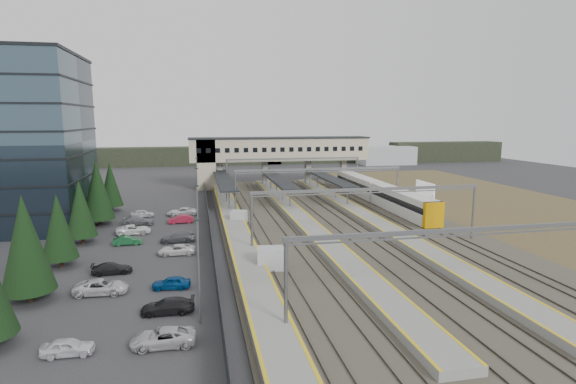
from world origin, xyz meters
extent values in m
plane|color=#2B2B2D|center=(0.00, 0.00, 0.00)|extent=(220.00, 220.00, 0.00)
cylinder|color=black|center=(-22.00, -18.00, 0.60)|extent=(0.44, 0.44, 1.20)
cone|color=black|center=(-22.00, -18.00, 5.10)|extent=(4.26, 4.26, 8.20)
cylinder|color=black|center=(-22.00, -9.00, 0.60)|extent=(0.44, 0.44, 1.20)
cone|color=black|center=(-22.00, -9.00, 4.40)|extent=(3.54, 3.54, 6.80)
cylinder|color=black|center=(-22.00, 0.00, 0.60)|extent=(0.44, 0.44, 1.20)
cone|color=black|center=(-22.00, 0.00, 4.50)|extent=(3.64, 3.64, 7.00)
cylinder|color=black|center=(-22.00, 10.00, 0.60)|extent=(0.44, 0.44, 1.20)
cone|color=black|center=(-22.00, 10.00, 5.25)|extent=(4.42, 4.42, 8.50)
cylinder|color=black|center=(-22.00, 20.00, 0.60)|extent=(0.44, 0.44, 1.20)
cone|color=black|center=(-22.00, 20.00, 4.60)|extent=(3.74, 3.74, 7.20)
imported|color=silver|center=(-16.50, -28.00, 0.56)|extent=(3.34, 1.40, 1.13)
imported|color=silver|center=(-16.50, -17.40, 0.64)|extent=(4.73, 2.40, 1.28)
imported|color=black|center=(-16.50, -12.10, 0.56)|extent=(3.95, 1.83, 1.12)
imported|color=#18502A|center=(-16.50, -1.50, 0.56)|extent=(3.45, 1.32, 1.12)
imported|color=white|center=(-16.50, 3.80, 0.63)|extent=(4.66, 2.43, 1.25)
imported|color=slate|center=(-16.50, 9.10, 0.63)|extent=(4.44, 2.07, 1.25)
imported|color=silver|center=(-16.50, 14.40, 0.61)|extent=(3.68, 1.75, 1.21)
imported|color=#B9B9BD|center=(-10.50, -28.00, 0.61)|extent=(4.40, 2.08, 1.21)
imported|color=black|center=(-10.50, -22.70, 0.61)|extent=(4.26, 1.89, 1.21)
imported|color=navy|center=(-10.50, -17.40, 0.58)|extent=(3.54, 1.71, 1.17)
imported|color=silver|center=(-10.50, -6.80, 0.57)|extent=(4.18, 2.03, 1.15)
imported|color=#4A4C51|center=(-10.50, -1.50, 0.63)|extent=(4.38, 1.92, 1.25)
imported|color=maroon|center=(-10.50, 9.10, 0.61)|extent=(3.82, 1.60, 1.23)
imported|color=silver|center=(-10.50, 14.40, 0.64)|extent=(4.65, 2.18, 1.29)
cylinder|color=slate|center=(-8.00, -25.00, 4.00)|extent=(0.16, 0.16, 8.00)
cube|color=black|center=(-8.00, -25.00, 8.00)|extent=(0.50, 0.25, 0.15)
cylinder|color=slate|center=(-8.00, -8.00, 4.00)|extent=(0.16, 0.16, 8.00)
cube|color=black|center=(-8.00, -8.00, 8.00)|extent=(0.50, 0.25, 0.15)
cylinder|color=slate|center=(-8.00, 10.00, 4.00)|extent=(0.16, 0.16, 8.00)
cube|color=black|center=(-8.00, 10.00, 8.00)|extent=(0.50, 0.25, 0.15)
cylinder|color=slate|center=(-8.00, 28.00, 4.00)|extent=(0.16, 0.16, 8.00)
cube|color=black|center=(-8.00, 28.00, 8.00)|extent=(0.50, 0.25, 0.15)
cube|color=#26282B|center=(-6.50, 5.00, 1.00)|extent=(0.08, 90.00, 2.00)
cube|color=#A6A8AC|center=(-0.77, -14.24, 1.18)|extent=(3.08, 2.43, 2.37)
cube|color=#A6A8AC|center=(-2.17, 6.39, 1.02)|extent=(2.68, 2.44, 2.05)
cube|color=#353129|center=(12.00, 5.00, 0.10)|extent=(34.00, 90.00, 0.20)
cube|color=#59544C|center=(-0.72, 5.00, 0.28)|extent=(0.08, 90.00, 0.14)
cube|color=#59544C|center=(0.72, 5.00, 0.28)|extent=(0.08, 90.00, 0.14)
cube|color=#59544C|center=(3.28, 5.00, 0.28)|extent=(0.08, 90.00, 0.14)
cube|color=#59544C|center=(4.72, 5.00, 0.28)|extent=(0.08, 90.00, 0.14)
cube|color=#59544C|center=(9.28, 5.00, 0.28)|extent=(0.08, 90.00, 0.14)
cube|color=#59544C|center=(10.72, 5.00, 0.28)|extent=(0.08, 90.00, 0.14)
cube|color=#59544C|center=(13.28, 5.00, 0.28)|extent=(0.08, 90.00, 0.14)
cube|color=#59544C|center=(14.72, 5.00, 0.28)|extent=(0.08, 90.00, 0.14)
cube|color=#59544C|center=(19.28, 5.00, 0.28)|extent=(0.08, 90.00, 0.14)
cube|color=#59544C|center=(20.72, 5.00, 0.28)|extent=(0.08, 90.00, 0.14)
cube|color=#59544C|center=(23.28, 5.00, 0.28)|extent=(0.08, 90.00, 0.14)
cube|color=#59544C|center=(24.72, 5.00, 0.28)|extent=(0.08, 90.00, 0.14)
cube|color=gray|center=(-3.00, 5.00, 0.45)|extent=(3.20, 82.00, 0.90)
cube|color=gold|center=(-4.45, 5.00, 0.91)|extent=(0.25, 82.00, 0.02)
cube|color=gold|center=(-1.55, 5.00, 0.91)|extent=(0.25, 82.00, 0.02)
cube|color=gray|center=(7.00, 5.00, 0.45)|extent=(3.20, 82.00, 0.90)
cube|color=gold|center=(5.55, 5.00, 0.91)|extent=(0.25, 82.00, 0.02)
cube|color=gold|center=(8.45, 5.00, 0.91)|extent=(0.25, 82.00, 0.02)
cube|color=gray|center=(17.00, 5.00, 0.45)|extent=(3.20, 82.00, 0.90)
cube|color=gold|center=(15.55, 5.00, 0.91)|extent=(0.25, 82.00, 0.02)
cube|color=gold|center=(18.45, 5.00, 0.91)|extent=(0.25, 82.00, 0.02)
cube|color=black|center=(-3.00, 27.00, 4.00)|extent=(3.00, 30.00, 0.25)
cube|color=slate|center=(-3.00, 27.00, 3.85)|extent=(3.10, 30.00, 0.12)
cylinder|color=slate|center=(-3.00, 14.00, 2.40)|extent=(0.20, 0.20, 3.10)
cylinder|color=slate|center=(-3.00, 20.50, 2.40)|extent=(0.20, 0.20, 3.10)
cylinder|color=slate|center=(-3.00, 27.00, 2.40)|extent=(0.20, 0.20, 3.10)
cylinder|color=slate|center=(-3.00, 33.50, 2.40)|extent=(0.20, 0.20, 3.10)
cylinder|color=slate|center=(-3.00, 40.00, 2.40)|extent=(0.20, 0.20, 3.10)
cube|color=black|center=(7.00, 27.00, 4.00)|extent=(3.00, 30.00, 0.25)
cube|color=slate|center=(7.00, 27.00, 3.85)|extent=(3.10, 30.00, 0.12)
cylinder|color=slate|center=(7.00, 14.00, 2.40)|extent=(0.20, 0.20, 3.10)
cylinder|color=slate|center=(7.00, 20.50, 2.40)|extent=(0.20, 0.20, 3.10)
cylinder|color=slate|center=(7.00, 27.00, 2.40)|extent=(0.20, 0.20, 3.10)
cylinder|color=slate|center=(7.00, 33.50, 2.40)|extent=(0.20, 0.20, 3.10)
cylinder|color=slate|center=(7.00, 40.00, 2.40)|extent=(0.20, 0.20, 3.10)
cube|color=black|center=(17.00, 27.00, 4.00)|extent=(3.00, 30.00, 0.25)
cube|color=slate|center=(17.00, 27.00, 3.85)|extent=(3.10, 30.00, 0.12)
cylinder|color=slate|center=(17.00, 14.00, 2.40)|extent=(0.20, 0.20, 3.10)
cylinder|color=slate|center=(17.00, 20.50, 2.40)|extent=(0.20, 0.20, 3.10)
cylinder|color=slate|center=(17.00, 27.00, 2.40)|extent=(0.20, 0.20, 3.10)
cylinder|color=slate|center=(17.00, 33.50, 2.40)|extent=(0.20, 0.20, 3.10)
cylinder|color=slate|center=(17.00, 40.00, 2.40)|extent=(0.20, 0.20, 3.10)
cube|color=#C2B296|center=(10.50, 42.00, 8.50)|extent=(40.00, 6.00, 5.00)
cube|color=black|center=(10.50, 42.00, 11.05)|extent=(40.40, 6.40, 0.30)
cube|color=#C2B296|center=(-6.00, 42.00, 5.50)|extent=(4.00, 6.00, 11.00)
cube|color=black|center=(-7.50, 38.98, 8.60)|extent=(1.00, 0.06, 1.00)
cube|color=black|center=(-5.50, 38.98, 8.60)|extent=(1.00, 0.06, 1.00)
cube|color=black|center=(-3.50, 38.98, 8.60)|extent=(1.00, 0.06, 1.00)
cube|color=black|center=(-1.50, 38.98, 8.60)|extent=(1.00, 0.06, 1.00)
cube|color=black|center=(0.50, 38.98, 8.60)|extent=(1.00, 0.06, 1.00)
cube|color=black|center=(2.50, 38.98, 8.60)|extent=(1.00, 0.06, 1.00)
cube|color=black|center=(4.50, 38.98, 8.60)|extent=(1.00, 0.06, 1.00)
cube|color=black|center=(6.50, 38.98, 8.60)|extent=(1.00, 0.06, 1.00)
cube|color=black|center=(8.50, 38.98, 8.60)|extent=(1.00, 0.06, 1.00)
cube|color=black|center=(10.50, 38.98, 8.60)|extent=(1.00, 0.06, 1.00)
cube|color=black|center=(12.50, 38.98, 8.60)|extent=(1.00, 0.06, 1.00)
cube|color=black|center=(14.50, 38.98, 8.60)|extent=(1.00, 0.06, 1.00)
cube|color=black|center=(16.50, 38.98, 8.60)|extent=(1.00, 0.06, 1.00)
cube|color=black|center=(18.50, 38.98, 8.60)|extent=(1.00, 0.06, 1.00)
cube|color=black|center=(20.50, 38.98, 8.60)|extent=(1.00, 0.06, 1.00)
cube|color=black|center=(22.50, 38.98, 8.60)|extent=(1.00, 0.06, 1.00)
cube|color=black|center=(24.50, 38.98, 8.60)|extent=(1.00, 0.06, 1.00)
cube|color=black|center=(26.50, 38.98, 8.60)|extent=(1.00, 0.06, 1.00)
cube|color=black|center=(28.50, 38.98, 8.60)|extent=(1.00, 0.06, 1.00)
cube|color=gray|center=(-4.50, 42.00, 3.00)|extent=(1.20, 1.60, 6.00)
cube|color=gray|center=(-3.00, 42.00, 3.00)|extent=(1.20, 1.60, 6.00)
cube|color=gray|center=(7.00, 42.00, 3.00)|extent=(1.20, 1.60, 6.00)
cube|color=gray|center=(17.00, 42.00, 3.00)|extent=(1.20, 1.60, 6.00)
cube|color=gray|center=(25.50, 42.00, 3.00)|extent=(1.20, 1.60, 6.00)
cylinder|color=slate|center=(-2.00, -28.00, 3.50)|extent=(0.28, 0.28, 7.00)
cube|color=slate|center=(12.00, -28.00, 7.00)|extent=(28.40, 0.25, 0.35)
cube|color=slate|center=(12.00, -28.00, 6.60)|extent=(28.40, 0.12, 0.12)
cylinder|color=slate|center=(-2.00, -8.00, 3.50)|extent=(0.28, 0.28, 7.00)
cylinder|color=slate|center=(26.00, -8.00, 3.50)|extent=(0.28, 0.28, 7.00)
cube|color=slate|center=(12.00, -8.00, 7.00)|extent=(28.40, 0.25, 0.35)
cube|color=slate|center=(12.00, -8.00, 6.60)|extent=(28.40, 0.12, 0.12)
cylinder|color=slate|center=(-2.00, 14.00, 3.50)|extent=(0.28, 0.28, 7.00)
cylinder|color=slate|center=(26.00, 14.00, 3.50)|extent=(0.28, 0.28, 7.00)
cube|color=slate|center=(12.00, 14.00, 7.00)|extent=(28.40, 0.25, 0.35)
cube|color=slate|center=(12.00, 14.00, 6.60)|extent=(28.40, 0.12, 0.12)
cylinder|color=slate|center=(-2.00, 34.00, 3.50)|extent=(0.28, 0.28, 7.00)
cylinder|color=slate|center=(26.00, 34.00, 3.50)|extent=(0.28, 0.28, 7.00)
cube|color=slate|center=(12.00, 34.00, 7.00)|extent=(28.40, 0.25, 0.35)
cube|color=slate|center=(12.00, 34.00, 6.60)|extent=(28.40, 0.12, 0.12)
cube|color=silver|center=(24.00, 7.65, 2.10)|extent=(2.80, 19.41, 3.60)
cube|color=black|center=(24.00, 7.65, 2.50)|extent=(2.86, 18.81, 0.90)
cube|color=slate|center=(24.00, 7.65, 0.55)|extent=(2.40, 18.01, 0.50)
cube|color=silver|center=(24.00, 27.66, 2.10)|extent=(2.80, 19.41, 3.60)
cube|color=black|center=(24.00, 27.66, 2.50)|extent=(2.86, 18.81, 0.90)
cube|color=slate|center=(24.00, 27.66, 0.55)|extent=(2.40, 18.01, 0.50)
cube|color=#D18F04|center=(24.00, -1.95, 2.10)|extent=(2.82, 0.90, 3.60)
cylinder|color=slate|center=(28.69, 6.79, 1.59)|extent=(0.20, 0.20, 3.18)
cylinder|color=slate|center=(28.69, 11.74, 1.59)|extent=(0.20, 0.20, 3.18)
cube|color=white|center=(28.69, 9.26, 3.56)|extent=(0.20, 5.96, 2.98)
cube|color=#4D4127|center=(45.00, 5.00, 0.03)|extent=(34.00, 120.00, 0.06)
cube|color=black|center=(-10.00, 95.00, 3.00)|extent=(60.00, 8.00, 6.00)
cube|color=black|center=(40.00, 95.00, 2.50)|extent=(50.00, 8.00, 5.00)
cube|color=black|center=(80.00, 90.00, 3.50)|extent=(40.00, 8.00, 7.00)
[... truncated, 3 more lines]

